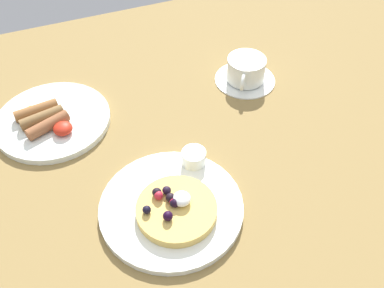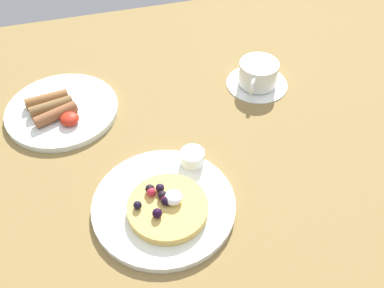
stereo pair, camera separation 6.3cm
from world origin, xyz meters
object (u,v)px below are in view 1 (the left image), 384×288
object	(u,v)px
breakfast_plate	(53,120)
coffee_saucer	(245,79)
pancake_plate	(171,207)
coffee_cup	(246,69)
syrup_ramekin	(194,157)

from	to	relation	value
breakfast_plate	coffee_saucer	distance (cm)	44.52
pancake_plate	breakfast_plate	bearing A→B (deg)	117.05
pancake_plate	coffee_cup	bearing A→B (deg)	44.24
coffee_saucer	coffee_cup	distance (cm)	3.10
coffee_saucer	coffee_cup	xyz separation A→B (cm)	(-0.08, -0.11, 3.10)
pancake_plate	coffee_cup	xyz separation A→B (cm)	(28.80, 28.05, 2.73)
coffee_cup	syrup_ramekin	bearing A→B (deg)	-136.48
coffee_cup	pancake_plate	bearing A→B (deg)	-135.76
syrup_ramekin	breakfast_plate	xyz separation A→B (cm)	(-23.06, 22.69, -2.12)
syrup_ramekin	coffee_cup	size ratio (longest dim) A/B	0.43
breakfast_plate	coffee_cup	size ratio (longest dim) A/B	2.26
pancake_plate	breakfast_plate	world-z (taller)	same
pancake_plate	coffee_saucer	xyz separation A→B (cm)	(28.88, 28.16, -0.37)
pancake_plate	coffee_saucer	world-z (taller)	pancake_plate
breakfast_plate	coffee_saucer	bearing A→B (deg)	-3.01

